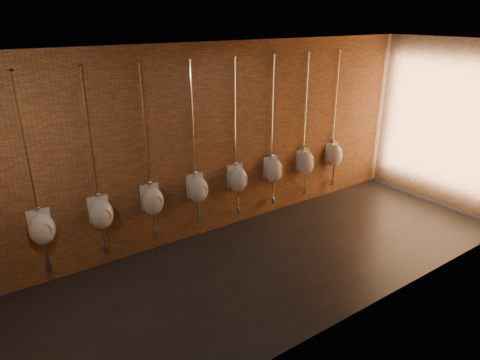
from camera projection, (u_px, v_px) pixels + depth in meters
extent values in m
plane|color=black|center=(273.00, 264.00, 6.56)|extent=(8.50, 8.50, 0.00)
cube|color=black|center=(280.00, 47.00, 5.40)|extent=(8.50, 3.00, 0.04)
cube|color=#966136|center=(219.00, 142.00, 7.13)|extent=(8.50, 0.04, 3.20)
cube|color=#966136|center=(360.00, 202.00, 4.83)|extent=(8.50, 0.04, 3.20)
cube|color=#966136|center=(447.00, 124.00, 8.24)|extent=(0.04, 3.00, 3.20)
ellipsoid|color=silver|center=(42.00, 229.00, 5.74)|extent=(0.39, 0.35, 0.46)
cube|color=silver|center=(40.00, 223.00, 5.81)|extent=(0.30, 0.08, 0.41)
cylinder|color=#A4A4A4|center=(44.00, 231.00, 5.64)|extent=(0.20, 0.05, 0.20)
cylinder|color=silver|center=(25.00, 146.00, 5.39)|extent=(0.02, 0.02, 1.83)
sphere|color=silver|center=(37.00, 208.00, 5.70)|extent=(0.08, 0.08, 0.08)
cylinder|color=silver|center=(11.00, 72.00, 5.06)|extent=(0.05, 0.05, 0.01)
cylinder|color=silver|center=(46.00, 252.00, 5.87)|extent=(0.03, 0.03, 0.36)
cylinder|color=silver|center=(49.00, 267.00, 5.95)|extent=(0.08, 0.08, 0.11)
cylinder|color=silver|center=(48.00, 264.00, 6.01)|extent=(0.03, 0.15, 0.03)
ellipsoid|color=silver|center=(101.00, 214.00, 6.17)|extent=(0.39, 0.35, 0.46)
cube|color=silver|center=(98.00, 209.00, 6.23)|extent=(0.30, 0.08, 0.41)
cylinder|color=#A4A4A4|center=(104.00, 216.00, 6.07)|extent=(0.20, 0.05, 0.20)
cylinder|color=silver|center=(89.00, 136.00, 5.82)|extent=(0.02, 0.02, 1.83)
sphere|color=silver|center=(97.00, 195.00, 6.12)|extent=(0.08, 0.08, 0.08)
cylinder|color=silver|center=(80.00, 67.00, 5.49)|extent=(0.05, 0.05, 0.01)
cylinder|color=silver|center=(104.00, 236.00, 6.29)|extent=(0.03, 0.03, 0.36)
cylinder|color=silver|center=(106.00, 250.00, 6.38)|extent=(0.08, 0.08, 0.11)
cylinder|color=silver|center=(104.00, 248.00, 6.44)|extent=(0.03, 0.15, 0.03)
ellipsoid|color=silver|center=(153.00, 201.00, 6.59)|extent=(0.39, 0.35, 0.46)
cube|color=silver|center=(150.00, 196.00, 6.66)|extent=(0.30, 0.08, 0.41)
cylinder|color=#A4A4A4|center=(156.00, 202.00, 6.49)|extent=(0.20, 0.05, 0.20)
cylinder|color=silver|center=(144.00, 128.00, 6.24)|extent=(0.02, 0.02, 1.83)
sphere|color=silver|center=(149.00, 183.00, 6.55)|extent=(0.08, 0.08, 0.08)
cylinder|color=silver|center=(139.00, 63.00, 5.91)|extent=(0.05, 0.05, 0.01)
cylinder|color=silver|center=(154.00, 222.00, 6.72)|extent=(0.03, 0.03, 0.36)
cylinder|color=silver|center=(156.00, 235.00, 6.80)|extent=(0.08, 0.08, 0.11)
cylinder|color=silver|center=(154.00, 233.00, 6.86)|extent=(0.03, 0.15, 0.03)
ellipsoid|color=silver|center=(198.00, 190.00, 7.02)|extent=(0.39, 0.35, 0.46)
cube|color=silver|center=(195.00, 185.00, 7.09)|extent=(0.30, 0.08, 0.41)
cylinder|color=#A4A4A4|center=(201.00, 191.00, 6.92)|extent=(0.20, 0.05, 0.20)
cylinder|color=silver|center=(193.00, 121.00, 6.67)|extent=(0.02, 0.02, 1.83)
sphere|color=silver|center=(195.00, 172.00, 6.98)|extent=(0.08, 0.08, 0.08)
cylinder|color=silver|center=(190.00, 60.00, 6.34)|extent=(0.05, 0.05, 0.01)
cylinder|color=silver|center=(199.00, 209.00, 7.14)|extent=(0.03, 0.03, 0.36)
cylinder|color=silver|center=(199.00, 222.00, 7.23)|extent=(0.08, 0.08, 0.11)
cylinder|color=silver|center=(197.00, 220.00, 7.29)|extent=(0.03, 0.15, 0.03)
ellipsoid|color=silver|center=(238.00, 180.00, 7.44)|extent=(0.39, 0.35, 0.46)
cube|color=silver|center=(235.00, 176.00, 7.51)|extent=(0.30, 0.08, 0.41)
cylinder|color=#A4A4A4|center=(242.00, 180.00, 7.35)|extent=(0.20, 0.05, 0.20)
cylinder|color=silver|center=(235.00, 114.00, 7.10)|extent=(0.02, 0.02, 1.83)
sphere|color=silver|center=(235.00, 163.00, 7.40)|extent=(0.08, 0.08, 0.08)
cylinder|color=silver|center=(235.00, 57.00, 6.76)|extent=(0.05, 0.05, 0.01)
cylinder|color=silver|center=(238.00, 198.00, 7.57)|extent=(0.03, 0.03, 0.36)
cylinder|color=silver|center=(238.00, 210.00, 7.66)|extent=(0.08, 0.08, 0.11)
cylinder|color=silver|center=(236.00, 209.00, 7.72)|extent=(0.03, 0.15, 0.03)
ellipsoid|color=silver|center=(274.00, 171.00, 7.87)|extent=(0.39, 0.35, 0.46)
cube|color=silver|center=(270.00, 167.00, 7.94)|extent=(0.30, 0.08, 0.41)
cylinder|color=#A4A4A4|center=(278.00, 171.00, 7.77)|extent=(0.20, 0.05, 0.20)
cylinder|color=silver|center=(272.00, 108.00, 7.52)|extent=(0.02, 0.02, 1.83)
sphere|color=silver|center=(271.00, 155.00, 7.83)|extent=(0.08, 0.08, 0.08)
cylinder|color=silver|center=(274.00, 54.00, 7.19)|extent=(0.05, 0.05, 0.01)
cylinder|color=silver|center=(273.00, 188.00, 8.00)|extent=(0.03, 0.03, 0.36)
cylinder|color=silver|center=(273.00, 200.00, 8.08)|extent=(0.08, 0.08, 0.11)
cylinder|color=silver|center=(270.00, 199.00, 8.14)|extent=(0.03, 0.15, 0.03)
ellipsoid|color=silver|center=(306.00, 163.00, 8.30)|extent=(0.39, 0.35, 0.46)
cube|color=silver|center=(302.00, 159.00, 8.36)|extent=(0.30, 0.08, 0.41)
cylinder|color=#A4A4A4|center=(310.00, 163.00, 8.20)|extent=(0.20, 0.05, 0.20)
cylinder|color=silver|center=(306.00, 103.00, 7.95)|extent=(0.02, 0.02, 1.83)
sphere|color=silver|center=(304.00, 148.00, 8.26)|extent=(0.08, 0.08, 0.08)
cylinder|color=silver|center=(309.00, 52.00, 7.62)|extent=(0.05, 0.05, 0.01)
cylinder|color=silver|center=(305.00, 180.00, 8.42)|extent=(0.03, 0.03, 0.36)
cylinder|color=silver|center=(304.00, 191.00, 8.51)|extent=(0.08, 0.08, 0.11)
cylinder|color=silver|center=(302.00, 190.00, 8.57)|extent=(0.03, 0.15, 0.03)
ellipsoid|color=silver|center=(335.00, 156.00, 8.72)|extent=(0.39, 0.35, 0.46)
cube|color=silver|center=(331.00, 152.00, 8.79)|extent=(0.30, 0.08, 0.41)
cylinder|color=#A4A4A4|center=(339.00, 156.00, 8.63)|extent=(0.20, 0.05, 0.20)
cylinder|color=silver|center=(336.00, 99.00, 8.38)|extent=(0.02, 0.02, 1.83)
sphere|color=silver|center=(333.00, 141.00, 8.68)|extent=(0.08, 0.08, 0.08)
cylinder|color=silver|center=(340.00, 50.00, 8.04)|extent=(0.05, 0.05, 0.01)
cylinder|color=silver|center=(333.00, 172.00, 8.85)|extent=(0.03, 0.03, 0.36)
cylinder|color=silver|center=(332.00, 182.00, 8.94)|extent=(0.08, 0.08, 0.11)
cylinder|color=silver|center=(330.00, 181.00, 8.99)|extent=(0.03, 0.15, 0.03)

